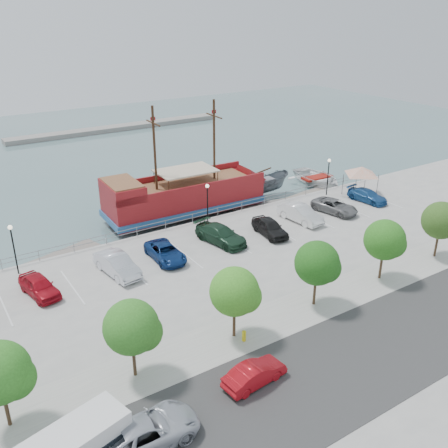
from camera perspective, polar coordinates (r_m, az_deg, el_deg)
ground at (r=45.05m, az=2.46°, el=-4.08°), size 160.00×160.00×0.00m
street at (r=34.75m, az=18.28°, el=-12.70°), size 100.00×8.00×0.04m
sidewalk at (r=37.95m, az=11.32°, el=-8.53°), size 100.00×4.00×0.05m
seawall_railing at (r=50.34m, az=-2.64°, el=0.92°), size 50.00×0.06×1.00m
far_shore at (r=95.75m, az=-12.03°, el=10.70°), size 40.00×3.00×0.80m
pirate_ship at (r=54.63m, az=-3.15°, el=3.43°), size 20.17×6.18×12.65m
patrol_boat at (r=59.75m, az=4.80°, el=4.28°), size 6.44×2.48×2.48m
speedboat at (r=64.48m, az=10.58°, el=4.99°), size 5.70×7.78×1.57m
dock_west at (r=47.44m, az=-17.96°, el=-3.53°), size 7.29×3.94×0.40m
dock_mid at (r=56.50m, az=4.41°, el=2.01°), size 7.01×3.01×0.39m
dock_east at (r=60.55m, az=9.45°, el=3.24°), size 6.48×2.73×0.36m
canopy_tent at (r=58.84m, az=15.51°, el=6.33°), size 5.28×5.28×3.79m
street_van at (r=26.74m, az=-8.90°, el=-22.42°), size 5.56×2.61×1.54m
street_sedan at (r=29.76m, az=3.52°, el=-16.73°), size 4.09×1.77×1.31m
fire_hydrant at (r=32.96m, az=2.30°, el=-12.60°), size 0.28×0.28×0.82m
lamp_post_left at (r=42.76m, az=-23.02°, el=-1.78°), size 0.36×0.36×4.28m
lamp_post_mid at (r=48.41m, az=-1.91°, el=3.06°), size 0.36×0.36×4.28m
lamp_post_right at (r=57.84m, az=11.85°, el=6.02°), size 0.36×0.36×4.28m
tree_a at (r=27.85m, az=-24.01°, el=-15.39°), size 3.30×3.20×5.00m
tree_b at (r=29.07m, az=-10.22°, el=-11.65°), size 3.30×3.20×5.00m
tree_c at (r=31.82m, az=1.49°, el=-7.85°), size 3.30×3.20×5.00m
tree_d at (r=35.75m, az=10.83°, el=-4.53°), size 3.30×3.20×5.00m
tree_e at (r=40.52m, az=18.08°, el=-1.84°), size 3.30×3.20×5.00m
tree_f at (r=45.86m, az=23.71°, el=0.27°), size 3.30×3.20×5.00m
parked_car_a at (r=39.99m, az=-20.36°, el=-6.65°), size 2.57×4.65×1.50m
parked_car_b at (r=41.18m, az=-12.11°, el=-4.56°), size 2.45×5.27×1.67m
parked_car_c at (r=42.87m, az=-6.71°, el=-3.22°), size 2.40×4.96×1.36m
parked_car_d at (r=45.52m, az=-0.37°, el=-1.23°), size 3.30×5.83×1.59m
parked_car_e at (r=47.27m, az=5.27°, el=-0.37°), size 2.37×4.81×1.58m
parked_car_f at (r=50.66m, az=8.73°, el=1.19°), size 2.19×5.19×1.67m
parked_car_g at (r=53.57m, az=12.53°, el=1.99°), size 3.25×5.36×1.39m
parked_car_h at (r=57.60m, az=16.07°, el=3.13°), size 2.49×4.87×1.35m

